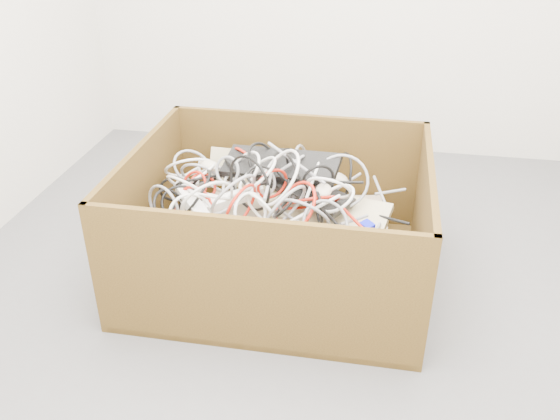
% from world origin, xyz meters
% --- Properties ---
extents(ground, '(3.00, 3.00, 0.00)m').
position_xyz_m(ground, '(0.00, 0.00, 0.00)').
color(ground, '#555557').
rests_on(ground, ground).
extents(cardboard_box, '(1.17, 0.97, 0.55)m').
position_xyz_m(cardboard_box, '(-0.12, 0.07, 0.14)').
color(cardboard_box, '#38270E').
rests_on(cardboard_box, ground).
extents(keyboard_pile, '(0.93, 0.87, 0.39)m').
position_xyz_m(keyboard_pile, '(-0.08, 0.09, 0.28)').
color(keyboard_pile, '#C2B289').
rests_on(keyboard_pile, cardboard_box).
extents(mice_scatter, '(0.72, 0.75, 0.17)m').
position_xyz_m(mice_scatter, '(-0.16, 0.05, 0.35)').
color(mice_scatter, beige).
rests_on(mice_scatter, keyboard_pile).
extents(power_strip_left, '(0.28, 0.15, 0.11)m').
position_xyz_m(power_strip_left, '(-0.30, 0.04, 0.36)').
color(power_strip_left, white).
rests_on(power_strip_left, keyboard_pile).
extents(power_strip_right, '(0.24, 0.25, 0.10)m').
position_xyz_m(power_strip_right, '(-0.42, -0.04, 0.35)').
color(power_strip_right, white).
rests_on(power_strip_right, keyboard_pile).
extents(vga_plug, '(0.06, 0.06, 0.03)m').
position_xyz_m(vga_plug, '(0.25, -0.07, 0.36)').
color(vga_plug, '#0E15D3').
rests_on(vga_plug, keyboard_pile).
extents(cable_tangle, '(1.08, 0.76, 0.43)m').
position_xyz_m(cable_tangle, '(-0.21, 0.06, 0.41)').
color(cable_tangle, silver).
rests_on(cable_tangle, keyboard_pile).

